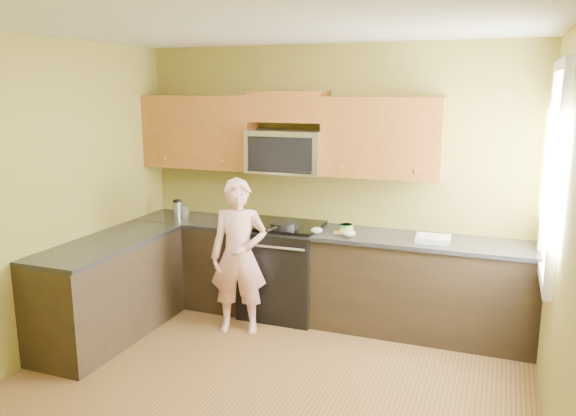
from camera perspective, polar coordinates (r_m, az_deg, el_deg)
The scene contains 25 objects.
floor at distance 4.45m, azimuth -3.74°, elevation -18.86°, with size 4.00×4.00×0.00m, color brown.
ceiling at distance 3.85m, azimuth -4.31°, elevation 18.21°, with size 4.00×4.00×0.00m, color white.
wall_back at distance 5.78m, azimuth 4.33°, elevation 2.65°, with size 4.00×4.00×0.00m, color olive.
wall_front at distance 2.37m, azimuth -25.19°, elevation -12.24°, with size 4.00×4.00×0.00m, color olive.
wall_left at distance 5.09m, azimuth -24.90°, elevation 0.32°, with size 4.00×4.00×0.00m, color olive.
wall_right at distance 3.61m, azimuth 26.28°, elevation -4.19°, with size 4.00×4.00×0.00m, color olive.
cabinet_back_run at distance 5.72m, azimuth 3.32°, elevation -6.85°, with size 4.00×0.60×0.88m, color black.
cabinet_left_run at distance 5.56m, azimuth -17.45°, elevation -7.95°, with size 0.60×1.60×0.88m, color black.
countertop_back at distance 5.58m, azimuth 3.35°, elevation -2.40°, with size 4.00×0.62×0.04m, color black.
countertop_left at distance 5.42m, azimuth -17.67°, elevation -3.38°, with size 0.62×1.60×0.04m, color black.
stove at distance 5.81m, azimuth -0.53°, elevation -6.15°, with size 0.76×0.65×0.95m, color black, non-canonical shape.
microwave at distance 5.70m, azimuth -0.09°, elevation 3.57°, with size 0.76×0.40×0.42m, color silver, non-canonical shape.
upper_cab_left at distance 6.15m, azimuth -8.64°, elevation 4.05°, with size 1.22×0.33×0.75m, color #935822, non-canonical shape.
upper_cab_right at distance 5.47m, azimuth 9.28°, elevation 3.07°, with size 1.12×0.33×0.75m, color #935822, non-canonical shape.
upper_cab_over_mw at distance 5.68m, azimuth 0.03°, elevation 10.13°, with size 0.76×0.33×0.30m, color #935822.
window at distance 4.73m, azimuth 25.11°, elevation 3.18°, with size 0.06×1.06×1.66m, color white, non-canonical shape.
woman at distance 5.36m, azimuth -4.93°, elevation -4.84°, with size 0.54×0.35×1.47m, color #FF817F.
frying_pan at distance 5.51m, azimuth -0.42°, elevation -2.02°, with size 0.29×0.50×0.07m, color black, non-canonical shape.
butter_tub at distance 5.51m, azimuth 5.84°, elevation -2.39°, with size 0.13×0.13×0.10m, color #FFFC43, non-canonical shape.
toast_slice at distance 5.44m, azimuth 5.20°, elevation -2.50°, with size 0.11×0.11×0.01m, color #B27F47.
napkin_a at distance 5.43m, azimuth 2.87°, elevation -2.25°, with size 0.11×0.12×0.06m, color silver.
napkin_b at distance 5.33m, azimuth 6.15°, elevation -2.53°, with size 0.12×0.13×0.07m, color silver.
dish_towel at distance 5.31m, azimuth 14.30°, elevation -3.00°, with size 0.30×0.24×0.05m, color white.
travel_mug at distance 6.21m, azimuth -10.97°, elevation -0.92°, with size 0.09×0.09×0.19m, color silver, non-canonical shape.
glass_a at distance 6.20m, azimuth -10.22°, elevation -0.36°, with size 0.07×0.07×0.12m, color silver.
Camera 1 is at (1.61, -3.47, 2.27)m, focal length 35.53 mm.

